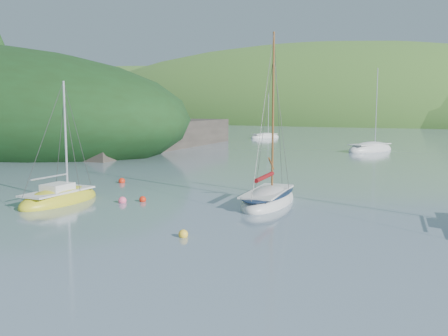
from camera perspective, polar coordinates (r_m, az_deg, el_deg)
The scene contains 6 objects.
ground at distance 22.59m, azimuth -9.40°, elevation -7.07°, with size 700.00×700.00×0.00m, color slate.
daysailer_white at distance 28.53m, azimuth 5.08°, elevation -3.58°, with size 3.72×7.08×10.35m.
sailboat_yellow at distance 30.10m, azimuth -18.29°, elevation -3.45°, with size 2.91×5.94×7.58m.
distant_sloop_a at distance 63.93m, azimuth 16.38°, elevation 2.00°, with size 5.25×8.20×11.04m.
distant_sloop_c at distance 87.54m, azimuth 4.71°, elevation 3.52°, with size 4.27×6.38×8.61m.
mooring_buoys at distance 28.35m, azimuth -5.14°, elevation -3.87°, with size 23.81×10.31×0.48m.
Camera 1 is at (14.45, -16.47, 5.46)m, focal length 40.00 mm.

